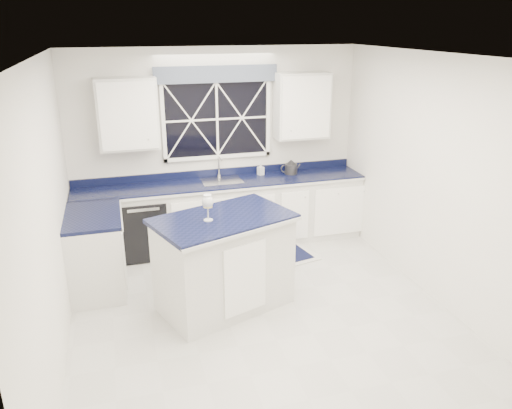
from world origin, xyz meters
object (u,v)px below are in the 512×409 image
object	(u,v)px
island	(224,262)
kettle	(291,167)
faucet	(219,167)
soap_bottle	(261,169)
dishwasher	(144,226)
wine_glass	(208,203)

from	to	relation	value
island	kettle	xyz separation A→B (m)	(1.37, 1.69, 0.50)
faucet	soap_bottle	bearing A→B (deg)	-3.26
dishwasher	island	world-z (taller)	island
kettle	soap_bottle	world-z (taller)	kettle
island	wine_glass	distance (m)	0.74
island	soap_bottle	distance (m)	2.06
dishwasher	kettle	bearing A→B (deg)	2.39
island	wine_glass	size ratio (longest dim) A/B	5.87
soap_bottle	kettle	bearing A→B (deg)	-9.53
island	wine_glass	world-z (taller)	wine_glass
dishwasher	faucet	distance (m)	1.31
wine_glass	island	bearing A→B (deg)	18.03
dishwasher	kettle	world-z (taller)	kettle
faucet	wine_glass	world-z (taller)	wine_glass
island	soap_bottle	size ratio (longest dim) A/B	9.45
dishwasher	wine_glass	bearing A→B (deg)	-70.44
wine_glass	soap_bottle	xyz separation A→B (m)	(1.11, 1.81, -0.23)
dishwasher	faucet	world-z (taller)	faucet
dishwasher	soap_bottle	distance (m)	1.81
soap_bottle	island	bearing A→B (deg)	-118.14
dishwasher	wine_glass	distance (m)	1.95
faucet	island	distance (m)	1.91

